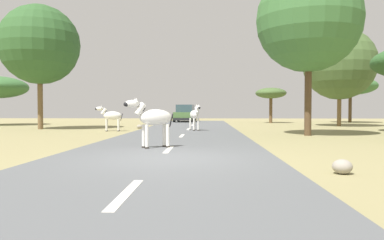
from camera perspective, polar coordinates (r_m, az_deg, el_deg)
name	(u,v)px	position (r m, az deg, el deg)	size (l,w,h in m)	color
ground_plane	(168,160)	(9.47, -3.70, -6.16)	(90.00, 90.00, 0.00)	#8E8456
road	(161,159)	(9.49, -4.87, -5.99)	(6.00, 64.00, 0.05)	#56595B
lane_markings	(155,164)	(8.51, -5.72, -6.69)	(0.16, 56.00, 0.01)	silver
zebra_0	(195,115)	(21.88, 0.42, 0.79)	(0.81, 1.57, 1.54)	silver
zebra_1	(153,118)	(11.96, -6.03, 0.29)	(1.54, 1.09, 1.60)	silver
zebra_2	(111,116)	(22.40, -12.36, 0.62)	(1.61, 0.57, 1.52)	silver
car_0	(185,114)	(37.86, -1.08, 0.95)	(2.26, 4.45, 1.74)	#476B38
tree_1	(350,86)	(40.01, 23.19, 4.80)	(5.07, 5.07, 4.50)	#4C3823
tree_2	(40,45)	(26.49, -22.41, 10.64)	(5.13, 5.13, 8.07)	brown
tree_3	(271,94)	(36.41, 12.04, 4.01)	(2.93, 2.93, 3.39)	brown
tree_4	(340,64)	(30.83, 21.78, 7.99)	(5.46, 5.46, 7.51)	brown
tree_6	(309,20)	(19.58, 17.52, 14.46)	(5.10, 5.10, 8.22)	#4C3823
rock_0	(342,167)	(7.98, 22.12, -6.67)	(0.39, 0.39, 0.29)	gray
rock_1	(139,127)	(25.33, -8.10, -1.01)	(0.38, 0.27, 0.26)	gray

